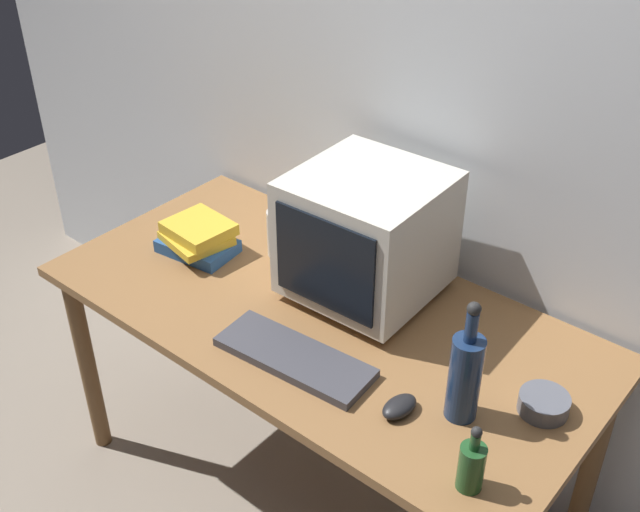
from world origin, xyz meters
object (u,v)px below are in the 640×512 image
object	(u,v)px
computer_mouse	(399,407)
book_stack	(198,238)
bottle_tall	(465,375)
bottle_short	(471,465)
keyboard	(294,357)
crt_monitor	(367,235)
metal_canister	(282,233)
cd_spindle	(544,404)

from	to	relation	value
computer_mouse	book_stack	bearing A→B (deg)	175.98
bottle_tall	bottle_short	xyz separation A→B (m)	(0.13, -0.17, -0.06)
keyboard	bottle_short	distance (m)	0.55
crt_monitor	metal_canister	bearing A→B (deg)	-179.72
bottle_tall	bottle_short	size ratio (longest dim) A/B	1.89
book_stack	cd_spindle	bearing A→B (deg)	2.54
crt_monitor	book_stack	distance (m)	0.56
computer_mouse	metal_canister	size ratio (longest dim) A/B	0.67
bottle_short	metal_canister	world-z (taller)	bottle_short
cd_spindle	keyboard	bearing A→B (deg)	-156.87
bottle_tall	book_stack	xyz separation A→B (m)	(-0.99, 0.08, -0.07)
crt_monitor	keyboard	size ratio (longest dim) A/B	0.95
keyboard	bottle_short	size ratio (longest dim) A/B	2.43
crt_monitor	cd_spindle	world-z (taller)	crt_monitor
keyboard	book_stack	distance (m)	0.60
book_stack	metal_canister	world-z (taller)	metal_canister
crt_monitor	bottle_short	xyz separation A→B (m)	(0.59, -0.41, -0.13)
computer_mouse	metal_canister	world-z (taller)	metal_canister
bottle_short	metal_canister	xyz separation A→B (m)	(-0.91, 0.41, 0.01)
computer_mouse	bottle_short	xyz separation A→B (m)	(0.24, -0.08, 0.05)
computer_mouse	bottle_short	bearing A→B (deg)	-12.29
book_stack	bottle_tall	bearing A→B (deg)	-4.87
book_stack	metal_canister	distance (m)	0.26
keyboard	cd_spindle	xyz separation A→B (m)	(0.57, 0.24, 0.01)
keyboard	metal_canister	distance (m)	0.50
crt_monitor	book_stack	xyz separation A→B (m)	(-0.52, -0.16, -0.14)
book_stack	keyboard	bearing A→B (deg)	-18.88
computer_mouse	bottle_tall	xyz separation A→B (m)	(0.11, 0.09, 0.11)
crt_monitor	metal_canister	distance (m)	0.34
keyboard	cd_spindle	size ratio (longest dim) A/B	3.50
metal_canister	bottle_short	bearing A→B (deg)	-24.45
keyboard	bottle_tall	distance (m)	0.45
keyboard	metal_canister	bearing A→B (deg)	131.14
crt_monitor	bottle_short	world-z (taller)	crt_monitor
bottle_short	computer_mouse	bearing A→B (deg)	160.63
computer_mouse	keyboard	bearing A→B (deg)	-169.03
book_stack	cd_spindle	world-z (taller)	book_stack
keyboard	bottle_short	world-z (taller)	bottle_short
crt_monitor	bottle_tall	xyz separation A→B (m)	(0.46, -0.24, -0.07)
crt_monitor	keyboard	bearing A→B (deg)	-83.37
crt_monitor	cd_spindle	xyz separation A→B (m)	(0.61, -0.11, -0.17)
computer_mouse	bottle_tall	distance (m)	0.18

